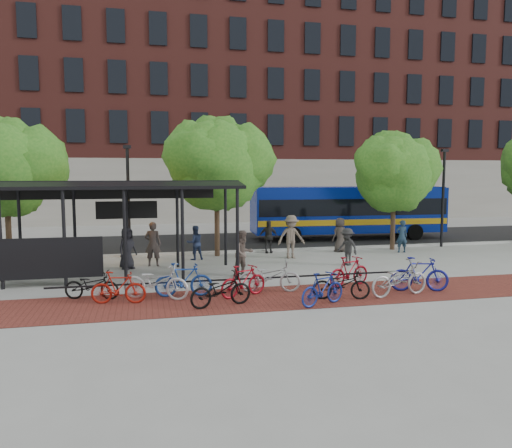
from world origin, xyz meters
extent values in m
plane|color=#9E9E99|center=(0.00, 0.00, 0.00)|extent=(160.00, 160.00, 0.00)
cube|color=black|center=(0.00, 8.00, 0.01)|extent=(160.00, 8.00, 0.01)
cube|color=#B7B7B2|center=(0.00, 4.00, 0.06)|extent=(160.00, 0.25, 0.12)
cube|color=maroon|center=(-2.00, -5.00, 0.00)|extent=(24.00, 3.00, 0.01)
cube|color=black|center=(-3.30, -4.10, 0.00)|extent=(12.00, 0.05, 0.95)
cube|color=maroon|center=(10.00, 26.00, 10.00)|extent=(55.00, 14.00, 20.00)
cube|color=#7A664C|center=(-16.00, 40.00, 15.00)|extent=(22.00, 22.00, 30.00)
cylinder|color=black|center=(-11.00, -1.85, 1.65)|extent=(0.12, 0.12, 3.30)
cylinder|color=black|center=(-11.00, 0.85, 1.65)|extent=(0.12, 0.12, 3.30)
cylinder|color=black|center=(-9.00, -1.85, 1.65)|extent=(0.12, 0.12, 3.30)
cylinder|color=black|center=(-9.00, 0.85, 1.65)|extent=(0.12, 0.12, 3.30)
cylinder|color=black|center=(-7.00, -1.85, 1.65)|extent=(0.12, 0.12, 3.30)
cylinder|color=black|center=(-7.00, 0.85, 1.65)|extent=(0.12, 0.12, 3.30)
cylinder|color=black|center=(-5.00, -1.85, 1.65)|extent=(0.12, 0.12, 3.30)
cylinder|color=black|center=(-5.00, 0.85, 1.65)|extent=(0.12, 0.12, 3.30)
cylinder|color=black|center=(-3.00, -1.85, 1.65)|extent=(0.12, 0.12, 3.30)
cylinder|color=black|center=(-3.00, 0.85, 1.65)|extent=(0.12, 0.12, 3.30)
cube|color=black|center=(-10.00, -1.90, 1.00)|extent=(4.50, 0.08, 1.40)
cube|color=black|center=(-8.00, -1.20, 3.45)|extent=(10.60, 1.65, 0.29)
cube|color=black|center=(-8.00, 0.20, 3.45)|extent=(10.60, 1.65, 0.29)
cube|color=black|center=(-8.00, 0.90, 3.05)|extent=(9.00, 0.10, 0.40)
cube|color=black|center=(-7.00, 0.95, 2.40)|extent=(2.40, 0.12, 0.70)
cube|color=#FF7200|center=(-7.00, 1.03, 2.40)|extent=(2.20, 0.02, 0.55)
cylinder|color=#382619|center=(-12.00, 3.30, 1.19)|extent=(0.24, 0.24, 2.38)
sphere|color=#25651A|center=(-12.00, 3.30, 3.98)|extent=(4.00, 4.00, 4.00)
sphere|color=#25651A|center=(-11.00, 3.50, 4.28)|extent=(3.20, 3.20, 3.20)
sphere|color=#25651A|center=(-11.90, 3.70, 4.78)|extent=(2.80, 2.80, 2.80)
cylinder|color=#382619|center=(-3.00, 3.30, 1.26)|extent=(0.24, 0.24, 2.52)
sphere|color=#25651A|center=(-3.00, 3.30, 4.20)|extent=(4.20, 4.20, 4.20)
sphere|color=#25651A|center=(-1.95, 3.50, 4.50)|extent=(3.36, 3.36, 3.36)
sphere|color=#25651A|center=(-3.84, 3.00, 4.60)|extent=(3.15, 3.15, 3.15)
sphere|color=#25651A|center=(-2.90, 3.70, 5.00)|extent=(2.94, 2.94, 2.94)
cylinder|color=#382619|center=(6.00, 3.30, 1.14)|extent=(0.24, 0.24, 2.27)
sphere|color=#25651A|center=(6.00, 3.30, 3.79)|extent=(3.80, 3.80, 3.80)
sphere|color=#25651A|center=(6.95, 3.50, 4.09)|extent=(3.04, 3.04, 3.04)
sphere|color=#25651A|center=(5.24, 3.00, 4.20)|extent=(2.85, 2.85, 2.85)
sphere|color=#25651A|center=(6.10, 3.70, 4.59)|extent=(2.66, 2.66, 2.66)
cylinder|color=black|center=(-7.00, 3.60, 2.50)|extent=(0.14, 0.14, 5.00)
cube|color=black|center=(-7.00, 3.60, 5.05)|extent=(0.35, 0.20, 0.15)
cylinder|color=black|center=(9.00, 3.60, 2.50)|extent=(0.14, 0.14, 5.00)
cube|color=black|center=(9.00, 3.60, 5.05)|extent=(0.35, 0.20, 0.15)
cube|color=#071F90|center=(5.47, 7.76, 1.73)|extent=(11.51, 3.06, 2.61)
cube|color=black|center=(5.47, 7.76, 1.95)|extent=(11.28, 3.09, 0.95)
cube|color=#ECAF13|center=(5.47, 7.76, 1.09)|extent=(11.40, 3.10, 0.33)
cube|color=#071F90|center=(5.47, 7.76, 2.99)|extent=(11.27, 2.80, 0.17)
cylinder|color=black|center=(1.77, 6.71, 0.46)|extent=(0.92, 0.31, 0.91)
cylinder|color=black|center=(1.90, 9.18, 0.46)|extent=(0.92, 0.31, 0.91)
cylinder|color=black|center=(9.05, 6.33, 0.46)|extent=(0.92, 0.31, 0.91)
cylinder|color=black|center=(9.18, 8.80, 0.46)|extent=(0.92, 0.31, 0.91)
imported|color=black|center=(-7.95, -3.94, 0.45)|extent=(1.79, 1.02, 0.89)
imported|color=#9B180E|center=(-7.13, -4.66, 0.49)|extent=(1.68, 0.73, 0.98)
imported|color=#BCBCBF|center=(-6.02, -4.36, 0.55)|extent=(2.21, 1.50, 1.10)
imported|color=navy|center=(-5.17, -4.23, 0.54)|extent=(1.83, 0.65, 1.08)
imported|color=black|center=(-4.21, -5.64, 0.50)|extent=(2.00, 1.12, 0.99)
imported|color=maroon|center=(-3.34, -4.65, 0.51)|extent=(1.74, 1.13, 1.02)
imported|color=#9B9B9D|center=(-2.38, -4.22, 0.53)|extent=(2.11, 1.08, 1.06)
imported|color=navy|center=(-1.28, -6.18, 0.50)|extent=(1.70, 1.10, 1.00)
imported|color=black|center=(-0.47, -5.64, 0.46)|extent=(1.86, 1.01, 0.93)
imported|color=maroon|center=(0.48, -4.02, 0.52)|extent=(1.80, 1.06, 1.05)
imported|color=#959597|center=(1.47, -5.65, 0.56)|extent=(2.22, 1.14, 1.11)
imported|color=navy|center=(2.42, -5.23, 0.57)|extent=(1.98, 1.04, 1.14)
imported|color=black|center=(-7.02, 0.88, 0.85)|extent=(0.98, 0.95, 1.69)
imported|color=#3C3330|center=(-5.99, 1.33, 0.93)|extent=(0.75, 0.55, 1.86)
imported|color=#1E2947|center=(-4.13, 2.45, 0.77)|extent=(0.86, 0.73, 1.54)
imported|color=#66594C|center=(0.20, 1.91, 0.99)|extent=(1.30, 0.78, 1.98)
imported|color=#282828|center=(-0.43, 3.64, 0.80)|extent=(0.94, 0.40, 1.59)
imported|color=#37302C|center=(3.09, 3.18, 0.85)|extent=(0.96, 0.78, 1.69)
imported|color=#1D3143|center=(5.97, 2.32, 0.80)|extent=(0.61, 0.43, 1.60)
imported|color=brown|center=(-2.71, -1.50, 0.87)|extent=(1.02, 0.92, 1.73)
imported|color=#272727|center=(2.00, -0.29, 0.79)|extent=(0.98, 1.17, 1.57)
camera|label=1|loc=(-6.35, -19.71, 3.86)|focal=35.00mm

